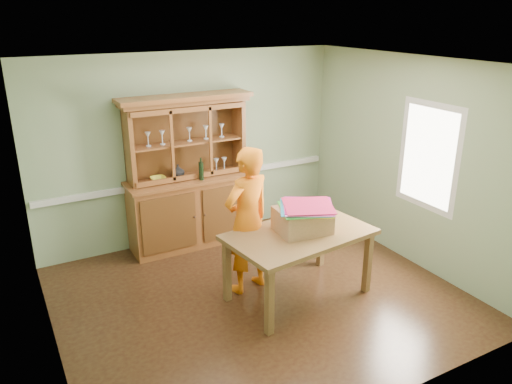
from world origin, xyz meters
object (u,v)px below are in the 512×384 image
cardboard_box (302,220)px  dining_table (299,240)px  person (247,221)px  china_hutch (190,194)px

cardboard_box → dining_table: bearing=-155.9°
dining_table → cardboard_box: 0.24m
dining_table → cardboard_box: (0.05, 0.02, 0.23)m
cardboard_box → person: person is taller
china_hutch → cardboard_box: size_ratio=3.69×
china_hutch → dining_table: china_hutch is taller
china_hutch → cardboard_box: 2.03m
china_hutch → person: size_ratio=1.20×
cardboard_box → china_hutch: bearing=107.6°
china_hutch → person: 1.52m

